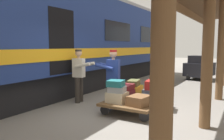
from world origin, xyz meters
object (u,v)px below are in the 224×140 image
at_px(suitcase_cream_canvas, 117,97).
at_px(suitcase_red_plastic, 154,85).
at_px(suitcase_teal_softside, 116,83).
at_px(porter_in_overalls, 113,77).
at_px(suitcase_olive_duffel, 134,83).
at_px(baggage_tug, 199,68).
at_px(suitcase_yellow_case, 134,90).
at_px(suitcase_brown_leather, 139,101).
at_px(suitcase_slate_roller, 153,93).
at_px(suitcase_gray_aluminum, 117,89).
at_px(porter_by_door, 79,74).
at_px(suitcase_burgundy_valise, 126,94).
at_px(suitcase_black_hardshell, 147,98).
at_px(luggage_cart, 136,101).
at_px(train_car, 29,39).
at_px(suitcase_maroon_trunk, 126,87).

xyz_separation_m(suitcase_cream_canvas, suitcase_red_plastic, (-0.64, -1.02, 0.23)).
bearing_deg(suitcase_teal_softside, porter_in_overalls, -51.70).
distance_m(suitcase_cream_canvas, suitcase_olive_duffel, 1.08).
height_order(suitcase_red_plastic, baggage_tug, baggage_tug).
relative_size(suitcase_yellow_case, suitcase_olive_duffel, 1.16).
height_order(suitcase_brown_leather, suitcase_slate_roller, suitcase_brown_leather).
height_order(suitcase_slate_roller, suitcase_gray_aluminum, suitcase_gray_aluminum).
bearing_deg(baggage_tug, porter_by_door, 71.42).
bearing_deg(suitcase_burgundy_valise, porter_by_door, 0.91).
bearing_deg(suitcase_yellow_case, suitcase_black_hardshell, 140.95).
distance_m(suitcase_gray_aluminum, baggage_tug, 7.78).
distance_m(luggage_cart, suitcase_slate_roller, 0.62).
relative_size(train_car, suitcase_yellow_case, 32.87).
relative_size(suitcase_maroon_trunk, porter_in_overalls, 0.33).
distance_m(train_car, suitcase_teal_softside, 3.69).
bearing_deg(suitcase_red_plastic, luggage_cart, 57.08).
distance_m(suitcase_black_hardshell, baggage_tug, 7.23).
height_order(suitcase_cream_canvas, suitcase_olive_duffel, suitcase_olive_duffel).
distance_m(porter_in_overalls, porter_by_door, 1.25).
height_order(suitcase_burgundy_valise, suitcase_olive_duffel, suitcase_olive_duffel).
height_order(train_car, luggage_cart, train_car).
bearing_deg(porter_in_overalls, suitcase_gray_aluminum, 132.05).
bearing_deg(luggage_cart, suitcase_teal_softside, 57.83).
distance_m(suitcase_yellow_case, suitcase_brown_leather, 1.20).
bearing_deg(porter_in_overalls, luggage_cart, -175.15).
height_order(suitcase_cream_canvas, suitcase_maroon_trunk, suitcase_maroon_trunk).
relative_size(suitcase_burgundy_valise, suitcase_teal_softside, 1.11).
height_order(suitcase_burgundy_valise, suitcase_teal_softside, suitcase_teal_softside).
bearing_deg(train_car, luggage_cart, -173.97).
relative_size(suitcase_black_hardshell, porter_by_door, 0.30).
bearing_deg(baggage_tug, suitcase_teal_softside, 84.09).
relative_size(luggage_cart, suitcase_teal_softside, 4.59).
bearing_deg(suitcase_burgundy_valise, suitcase_maroon_trunk, 142.95).
relative_size(train_car, porter_in_overalls, 12.06).
distance_m(suitcase_burgundy_valise, porter_in_overalls, 0.63).
height_order(suitcase_burgundy_valise, porter_by_door, porter_by_door).
bearing_deg(suitcase_slate_roller, luggage_cart, 58.35).
xyz_separation_m(suitcase_slate_roller, suitcase_olive_duffel, (0.65, -0.03, 0.25)).
height_order(luggage_cart, suitcase_yellow_case, suitcase_yellow_case).
relative_size(suitcase_black_hardshell, suitcase_burgundy_valise, 1.15).
distance_m(suitcase_burgundy_valise, suitcase_maroon_trunk, 0.21).
bearing_deg(suitcase_brown_leather, suitcase_slate_roller, -90.00).
distance_m(suitcase_yellow_case, suitcase_olive_duffel, 0.23).
xyz_separation_m(suitcase_teal_softside, porter_by_door, (1.63, -0.52, 0.09)).
height_order(suitcase_black_hardshell, porter_in_overalls, porter_in_overalls).
distance_m(suitcase_slate_roller, suitcase_teal_softside, 1.30).
bearing_deg(suitcase_cream_canvas, train_car, -1.77).
relative_size(suitcase_olive_duffel, suitcase_red_plastic, 1.07).
xyz_separation_m(suitcase_yellow_case, suitcase_cream_canvas, (0.00, 1.03, -0.01)).
height_order(suitcase_burgundy_valise, suitcase_slate_roller, suitcase_burgundy_valise).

